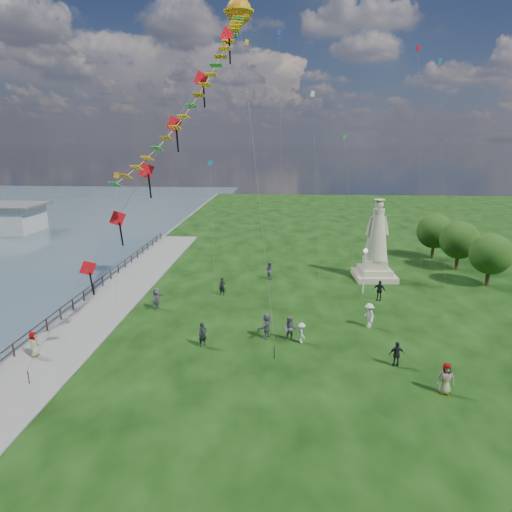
# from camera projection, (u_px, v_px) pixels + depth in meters

# --- Properties ---
(waterfront) EXTENTS (200.00, 200.00, 1.51)m
(waterfront) POSITION_uv_depth(u_px,v_px,m) (80.00, 316.00, 34.37)
(waterfront) COLOR #384D54
(waterfront) RESTS_ON ground
(statue) EXTENTS (4.18, 4.18, 8.07)m
(statue) POSITION_uv_depth(u_px,v_px,m) (376.00, 249.00, 42.91)
(statue) COLOR tan
(statue) RESTS_ON ground
(lamppost) EXTENTS (0.40, 0.40, 4.29)m
(lamppost) POSITION_uv_depth(u_px,v_px,m) (365.00, 261.00, 38.44)
(lamppost) COLOR silver
(lamppost) RESTS_ON ground
(tree_row) EXTENTS (6.00, 13.76, 5.36)m
(tree_row) POSITION_uv_depth(u_px,v_px,m) (458.00, 240.00, 45.79)
(tree_row) COLOR #382314
(tree_row) RESTS_ON ground
(person_0) EXTENTS (0.75, 0.72, 1.73)m
(person_0) POSITION_uv_depth(u_px,v_px,m) (203.00, 335.00, 29.06)
(person_0) COLOR black
(person_0) RESTS_ON ground
(person_1) EXTENTS (1.04, 0.85, 1.84)m
(person_1) POSITION_uv_depth(u_px,v_px,m) (290.00, 329.00, 29.81)
(person_1) COLOR #595960
(person_1) RESTS_ON ground
(person_2) EXTENTS (0.76, 1.05, 1.45)m
(person_2) POSITION_uv_depth(u_px,v_px,m) (302.00, 333.00, 29.64)
(person_2) COLOR silver
(person_2) RESTS_ON ground
(person_3) EXTENTS (1.00, 0.58, 1.64)m
(person_3) POSITION_uv_depth(u_px,v_px,m) (397.00, 354.00, 26.49)
(person_3) COLOR black
(person_3) RESTS_ON ground
(person_4) EXTENTS (0.96, 0.67, 1.82)m
(person_4) POSITION_uv_depth(u_px,v_px,m) (446.00, 379.00, 23.60)
(person_4) COLOR #595960
(person_4) RESTS_ON ground
(person_5) EXTENTS (1.08, 1.84, 1.86)m
(person_5) POSITION_uv_depth(u_px,v_px,m) (156.00, 299.00, 35.48)
(person_5) COLOR #595960
(person_5) RESTS_ON ground
(person_6) EXTENTS (0.68, 0.52, 1.66)m
(person_6) POSITION_uv_depth(u_px,v_px,m) (222.00, 287.00, 38.71)
(person_6) COLOR black
(person_6) RESTS_ON ground
(person_7) EXTENTS (0.99, 1.01, 1.80)m
(person_7) POSITION_uv_depth(u_px,v_px,m) (270.00, 271.00, 43.19)
(person_7) COLOR #595960
(person_7) RESTS_ON ground
(person_8) EXTENTS (0.95, 1.35, 1.89)m
(person_8) POSITION_uv_depth(u_px,v_px,m) (369.00, 315.00, 32.04)
(person_8) COLOR silver
(person_8) RESTS_ON ground
(person_9) EXTENTS (1.19, 0.96, 1.82)m
(person_9) POSITION_uv_depth(u_px,v_px,m) (379.00, 290.00, 37.49)
(person_9) COLOR black
(person_9) RESTS_ON ground
(person_10) EXTENTS (0.61, 0.88, 1.68)m
(person_10) POSITION_uv_depth(u_px,v_px,m) (34.00, 346.00, 27.55)
(person_10) COLOR #595960
(person_10) RESTS_ON ground
(person_11) EXTENTS (1.42, 1.91, 1.89)m
(person_11) POSITION_uv_depth(u_px,v_px,m) (267.00, 326.00, 30.25)
(person_11) COLOR #595960
(person_11) RESTS_ON ground
(red_kite_train) EXTENTS (11.10, 9.35, 20.62)m
(red_kite_train) POSITION_uv_depth(u_px,v_px,m) (158.00, 154.00, 26.26)
(red_kite_train) COLOR black
(red_kite_train) RESTS_ON ground
(serpent_kite) EXTENTS (8.70, 13.05, 23.37)m
(serpent_kite) POSITION_uv_depth(u_px,v_px,m) (237.00, 14.00, 30.10)
(serpent_kite) COLOR black
(serpent_kite) RESTS_ON ground
(small_kites) EXTENTS (30.28, 18.27, 24.73)m
(small_kites) POSITION_uv_depth(u_px,v_px,m) (302.00, 130.00, 42.38)
(small_kites) COLOR #166989
(small_kites) RESTS_ON ground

